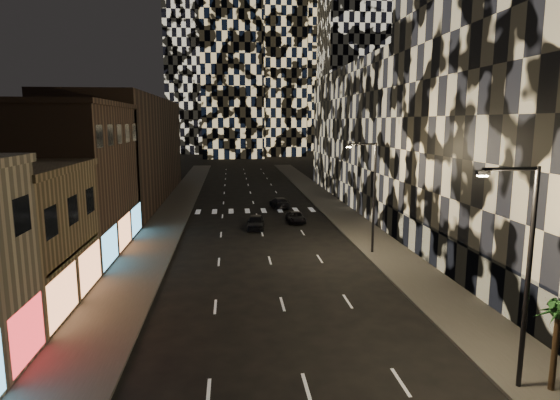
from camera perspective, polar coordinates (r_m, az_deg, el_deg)
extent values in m
cube|color=#47443F|center=(57.90, -12.94, -1.40)|extent=(4.00, 120.00, 0.15)
cube|color=#47443F|center=(58.91, 6.76, -1.04)|extent=(4.00, 120.00, 0.15)
cube|color=#4C4C47|center=(57.68, -10.86, -1.37)|extent=(0.20, 120.00, 0.15)
cube|color=#4C4C47|center=(58.48, 4.75, -1.08)|extent=(0.20, 120.00, 0.15)
cube|color=#4F3A2D|center=(42.63, -25.26, 2.14)|extent=(10.00, 15.00, 12.00)
cube|color=#4F3A2D|center=(68.03, -18.05, 5.85)|extent=(10.00, 40.00, 14.00)
cube|color=#232326|center=(38.54, 30.88, 8.49)|extent=(16.00, 25.00, 22.00)
cube|color=#383838|center=(35.74, 19.57, -6.13)|extent=(0.60, 25.00, 3.00)
cube|color=#232326|center=(67.50, 13.96, 7.71)|extent=(16.00, 40.00, 18.00)
cylinder|color=black|center=(21.03, 27.98, -8.64)|extent=(0.20, 0.20, 9.00)
cylinder|color=black|center=(19.57, 26.30, 3.40)|extent=(2.20, 0.14, 0.14)
cube|color=black|center=(19.02, 23.47, 3.09)|extent=(0.50, 0.25, 0.18)
cube|color=#FFEAB2|center=(19.03, 23.44, 2.73)|extent=(0.35, 0.18, 0.06)
cylinder|color=black|center=(38.74, 11.38, 0.19)|extent=(0.20, 0.20, 9.00)
cylinder|color=black|center=(37.97, 10.01, 6.73)|extent=(2.20, 0.14, 0.14)
cube|color=black|center=(37.68, 8.38, 6.57)|extent=(0.50, 0.25, 0.18)
cube|color=#FFEAB2|center=(37.69, 8.38, 6.39)|extent=(0.35, 0.18, 0.06)
imported|color=black|center=(47.69, -2.97, -2.71)|extent=(2.04, 4.32, 1.43)
imported|color=black|center=(59.22, -0.05, -0.32)|extent=(2.45, 4.88, 1.36)
imported|color=black|center=(50.85, 1.94, -2.11)|extent=(1.87, 3.99, 1.11)
cylinder|color=#47331E|center=(22.39, 30.48, -15.67)|extent=(0.24, 0.24, 3.23)
sphere|color=#19471A|center=(21.74, 30.88, -11.43)|extent=(0.71, 0.71, 0.71)
cone|color=#19471A|center=(21.99, 30.79, -11.32)|extent=(0.94, 1.36, 0.85)
cone|color=#19471A|center=(21.88, 30.29, -11.39)|extent=(0.78, 1.40, 0.85)
cone|color=#19471A|center=(21.67, 30.23, -11.58)|extent=(1.42, 0.67, 0.85)
cone|color=#19471A|center=(21.53, 30.65, -11.75)|extent=(1.31, 1.03, 0.85)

